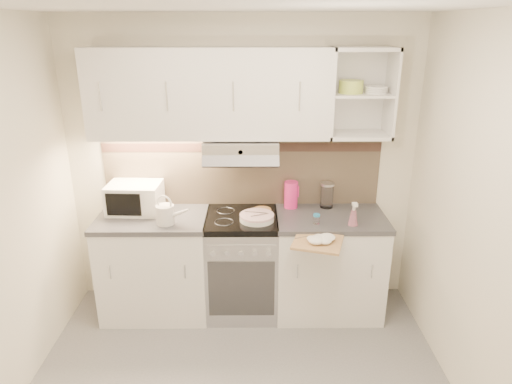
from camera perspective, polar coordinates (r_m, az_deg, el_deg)
room_shell at (r=2.89m, az=-2.25°, el=4.52°), size 3.04×2.84×2.52m
base_cabinet_left at (r=4.12m, az=-12.37°, el=-9.04°), size 0.90×0.60×0.86m
worktop_left at (r=3.92m, az=-12.85°, el=-3.28°), size 0.92×0.62×0.04m
base_cabinet_right at (r=4.08m, az=8.98°, el=-9.06°), size 0.90×0.60×0.86m
worktop_right at (r=3.88m, az=9.33°, el=-3.25°), size 0.92×0.62×0.04m
electric_range at (r=4.02m, az=-1.74°, el=-8.95°), size 0.60×0.60×0.90m
microwave at (r=4.01m, az=-14.90°, el=-0.70°), size 0.45×0.35×0.25m
watering_can at (r=3.72m, az=-11.15°, el=-2.69°), size 0.28×0.15×0.24m
plate_stack at (r=3.73m, az=0.11°, el=-3.18°), size 0.28×0.28×0.06m
bread_loaf at (r=3.87m, az=0.75°, el=-2.43°), size 0.16×0.16×0.04m
pink_pitcher at (r=3.98m, az=4.41°, el=-0.33°), size 0.13×0.12×0.24m
glass_jar at (r=4.02m, az=8.85°, el=-0.38°), size 0.12×0.12×0.22m
spice_jar at (r=3.70m, az=7.57°, el=-3.34°), size 0.06×0.06×0.08m
spray_bottle at (r=3.71m, az=12.08°, el=-2.89°), size 0.08×0.08×0.21m
cutting_board at (r=3.48m, az=7.71°, el=-6.26°), size 0.43×0.41×0.02m
dish_towel at (r=3.48m, az=8.00°, el=-5.52°), size 0.25×0.22×0.06m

